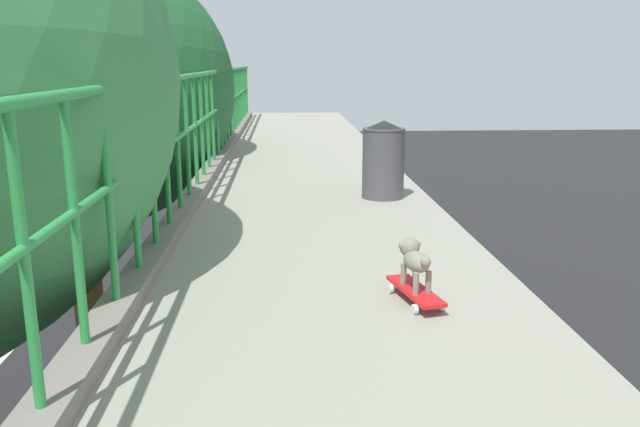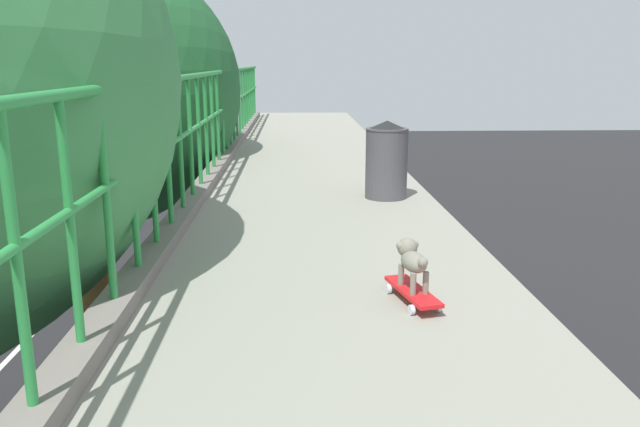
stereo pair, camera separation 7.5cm
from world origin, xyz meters
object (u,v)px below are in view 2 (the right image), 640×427
object	(u,v)px
small_dog	(412,259)
toy_skateboard	(413,292)
city_bus	(57,196)
litter_bin	(387,159)

from	to	relation	value
small_dog	toy_skateboard	bearing A→B (deg)	-75.51
city_bus	small_dog	bearing A→B (deg)	-63.99
toy_skateboard	litter_bin	world-z (taller)	litter_bin
city_bus	litter_bin	distance (m)	18.64
city_bus	toy_skateboard	xyz separation A→B (m)	(9.12, -18.70, 3.29)
litter_bin	city_bus	bearing A→B (deg)	120.88
small_dog	city_bus	bearing A→B (deg)	116.01
small_dog	litter_bin	bearing A→B (deg)	84.88
city_bus	small_dog	distance (m)	21.07
toy_skateboard	litter_bin	size ratio (longest dim) A/B	0.70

